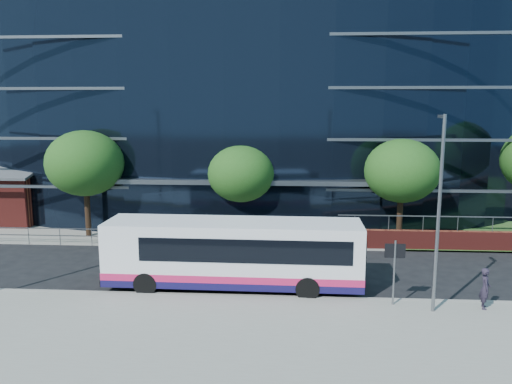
# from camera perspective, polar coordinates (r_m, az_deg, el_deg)

# --- Properties ---
(ground) EXTENTS (200.00, 200.00, 0.00)m
(ground) POSITION_cam_1_polar(r_m,az_deg,el_deg) (23.53, 3.51, -11.29)
(ground) COLOR black
(ground) RESTS_ON ground
(pavement_near) EXTENTS (80.00, 8.00, 0.15)m
(pavement_near) POSITION_cam_1_polar(r_m,az_deg,el_deg) (18.91, 3.43, -16.49)
(pavement_near) COLOR gray
(pavement_near) RESTS_ON ground
(kerb) EXTENTS (80.00, 0.25, 0.16)m
(kerb) POSITION_cam_1_polar(r_m,az_deg,el_deg) (22.56, 3.50, -12.01)
(kerb) COLOR gray
(kerb) RESTS_ON ground
(yellow_line_outer) EXTENTS (80.00, 0.08, 0.01)m
(yellow_line_outer) POSITION_cam_1_polar(r_m,az_deg,el_deg) (22.78, 3.50, -11.99)
(yellow_line_outer) COLOR gold
(yellow_line_outer) RESTS_ON ground
(yellow_line_inner) EXTENTS (80.00, 0.08, 0.01)m
(yellow_line_inner) POSITION_cam_1_polar(r_m,az_deg,el_deg) (22.92, 3.50, -11.86)
(yellow_line_inner) COLOR gold
(yellow_line_inner) RESTS_ON ground
(far_forecourt) EXTENTS (50.00, 8.00, 0.10)m
(far_forecourt) POSITION_cam_1_polar(r_m,az_deg,el_deg) (34.55, -6.42, -4.40)
(far_forecourt) COLOR gray
(far_forecourt) RESTS_ON ground
(glass_office) EXTENTS (44.00, 23.10, 16.00)m
(glass_office) POSITION_cam_1_polar(r_m,az_deg,el_deg) (43.02, -1.64, 9.11)
(glass_office) COLOR black
(glass_office) RESTS_ON ground
(guard_railings) EXTENTS (24.00, 0.05, 1.10)m
(guard_railings) POSITION_cam_1_polar(r_m,az_deg,el_deg) (31.01, -11.41, -4.70)
(guard_railings) COLOR slate
(guard_railings) RESTS_ON ground
(apartment_block) EXTENTS (60.00, 42.00, 30.00)m
(apartment_block) POSITION_cam_1_polar(r_m,az_deg,el_deg) (85.44, 26.20, 10.49)
(apartment_block) COLOR #2D511E
(apartment_block) RESTS_ON ground
(street_sign) EXTENTS (0.85, 0.09, 2.80)m
(street_sign) POSITION_cam_1_polar(r_m,az_deg,el_deg) (21.79, 15.57, -7.39)
(street_sign) COLOR slate
(street_sign) RESTS_ON pavement_near
(tree_far_a) EXTENTS (4.95, 4.95, 6.98)m
(tree_far_a) POSITION_cam_1_polar(r_m,az_deg,el_deg) (33.79, -18.97, 3.11)
(tree_far_a) COLOR black
(tree_far_a) RESTS_ON ground
(tree_far_b) EXTENTS (4.29, 4.29, 6.05)m
(tree_far_b) POSITION_cam_1_polar(r_m,az_deg,el_deg) (31.90, -1.72, 2.09)
(tree_far_b) COLOR black
(tree_far_b) RESTS_ON ground
(tree_far_c) EXTENTS (4.62, 4.62, 6.51)m
(tree_far_c) POSITION_cam_1_polar(r_m,az_deg,el_deg) (31.98, 16.33, 2.32)
(tree_far_c) COLOR black
(tree_far_c) RESTS_ON ground
(tree_dist_e) EXTENTS (4.62, 4.62, 6.51)m
(tree_dist_e) POSITION_cam_1_polar(r_m,az_deg,el_deg) (66.56, 24.98, 5.42)
(tree_dist_e) COLOR black
(tree_dist_e) RESTS_ON ground
(streetlight_east) EXTENTS (0.15, 0.77, 8.00)m
(streetlight_east) POSITION_cam_1_polar(r_m,az_deg,el_deg) (21.06, 20.17, -1.79)
(streetlight_east) COLOR slate
(streetlight_east) RESTS_ON pavement_near
(city_bus) EXTENTS (11.91, 2.89, 3.21)m
(city_bus) POSITION_cam_1_polar(r_m,az_deg,el_deg) (23.38, -2.34, -7.01)
(city_bus) COLOR white
(city_bus) RESTS_ON ground
(pedestrian) EXTENTS (0.53, 0.70, 1.73)m
(pedestrian) POSITION_cam_1_polar(r_m,az_deg,el_deg) (23.04, 24.71, -9.97)
(pedestrian) COLOR #282131
(pedestrian) RESTS_ON pavement_near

